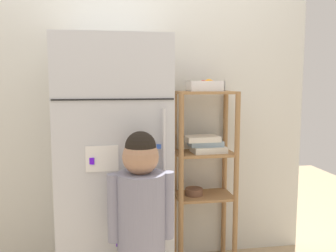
# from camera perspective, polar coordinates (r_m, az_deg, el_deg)

# --- Properties ---
(kitchen_wall_back) EXTENTS (2.59, 0.03, 2.11)m
(kitchen_wall_back) POSITION_cam_1_polar(r_m,az_deg,el_deg) (2.70, -4.87, 0.85)
(kitchen_wall_back) COLOR silver
(kitchen_wall_back) RESTS_ON ground
(refrigerator) EXTENTS (0.67, 0.69, 1.61)m
(refrigerator) POSITION_cam_1_polar(r_m,az_deg,el_deg) (2.39, -8.38, -6.11)
(refrigerator) COLOR silver
(refrigerator) RESTS_ON ground
(child_standing) EXTENTS (0.35, 0.26, 1.09)m
(child_standing) POSITION_cam_1_polar(r_m,az_deg,el_deg) (1.98, -4.21, -13.17)
(child_standing) COLOR #2E3642
(child_standing) RESTS_ON ground
(pantry_shelf_unit) EXTENTS (0.43, 0.29, 1.27)m
(pantry_shelf_unit) POSITION_cam_1_polar(r_m,az_deg,el_deg) (2.65, 5.64, -5.34)
(pantry_shelf_unit) COLOR #9E7247
(pantry_shelf_unit) RESTS_ON ground
(fruit_bin) EXTENTS (0.24, 0.16, 0.09)m
(fruit_bin) POSITION_cam_1_polar(r_m,az_deg,el_deg) (2.62, 5.79, 6.21)
(fruit_bin) COLOR white
(fruit_bin) RESTS_ON pantry_shelf_unit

